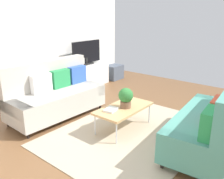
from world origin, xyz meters
name	(u,v)px	position (x,y,z in m)	size (l,w,h in m)	color
ground_plane	(122,133)	(0.00, 0.00, 0.00)	(7.68, 7.68, 0.00)	brown
wall_far	(24,38)	(0.00, 2.80, 1.45)	(6.40, 0.12, 2.90)	white
area_rug	(131,133)	(0.10, -0.11, 0.01)	(2.90, 2.20, 0.01)	tan
couch_beige	(55,94)	(-0.24, 1.51, 0.45)	(1.92, 0.90, 1.10)	#B2ADA3
couch_green	(212,123)	(0.44, -1.33, 0.45)	(1.97, 1.01, 1.10)	teal
coffee_table	(124,109)	(0.15, 0.09, 0.39)	(1.10, 0.56, 0.42)	tan
tv_console	(87,75)	(1.60, 2.46, 0.32)	(1.40, 0.44, 0.64)	silver
tv	(87,53)	(1.60, 2.44, 0.95)	(1.00, 0.20, 0.64)	black
storage_trunk	(114,72)	(2.70, 2.36, 0.22)	(0.52, 0.40, 0.44)	#4C5666
potted_plant	(126,97)	(0.16, 0.06, 0.61)	(0.26, 0.26, 0.35)	brown
table_book_0	(111,110)	(-0.11, 0.17, 0.44)	(0.24, 0.18, 0.04)	silver
vase_0	(69,65)	(1.02, 2.51, 0.71)	(0.11, 0.11, 0.13)	#4C72B2
vase_1	(74,63)	(1.19, 2.51, 0.73)	(0.09, 0.09, 0.18)	#33B29E
bottle_0	(80,62)	(1.34, 2.42, 0.74)	(0.06, 0.06, 0.21)	red
bottle_1	(83,61)	(1.45, 2.42, 0.74)	(0.06, 0.06, 0.20)	silver
bottle_2	(86,61)	(1.56, 2.42, 0.74)	(0.06, 0.06, 0.19)	#262626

